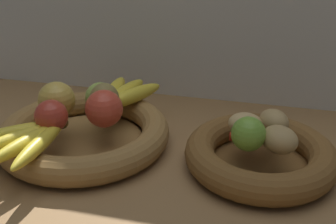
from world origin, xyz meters
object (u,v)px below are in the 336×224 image
Objects in this scene: apple_red_front at (51,116)px; apple_red_right at (104,109)px; fruit_bowl_left at (84,133)px; fruit_bowl_right at (260,155)px; banana_bunch_back at (122,94)px; chili_pepper at (256,136)px; potato_small at (279,139)px; potato_oblong at (245,124)px; lime_near at (248,134)px; banana_bunch_front at (27,138)px; pear_brown at (104,100)px; apple_green_back at (100,97)px; apple_golden_left at (57,100)px; potato_back at (274,122)px.

apple_red_right reaches higher than apple_red_front.
fruit_bowl_left and fruit_bowl_right have the same top height.
fruit_bowl_left is at bearing -112.10° from banana_bunch_back.
fruit_bowl_left is at bearing 166.52° from chili_pepper.
chili_pepper is at bearing 176.06° from fruit_bowl_right.
banana_bunch_back is (4.65, 11.46, 4.72)cm from fruit_bowl_left.
potato_small is (43.16, 2.72, -0.83)cm from apple_red_front.
potato_oblong is 1.05× the size of lime_near.
banana_bunch_front reaches higher than fruit_bowl_left.
fruit_bowl_right is 6.62cm from potato_oblong.
pear_brown is at bearing 42.63° from fruit_bowl_left.
apple_green_back is 7.08cm from banana_bunch_back.
apple_green_back is 18.79cm from banana_bunch_front.
lime_near is at bearing 11.81° from banana_bunch_front.
pear_brown is at bearing 178.60° from potato_oblong.
apple_golden_left is 9.06cm from apple_green_back.
potato_oblong reaches higher than banana_bunch_front.
lime_near reaches higher than fruit_bowl_left.
apple_golden_left is 44.18cm from potato_back.
fruit_bowl_left is at bearing 175.61° from potato_small.
potato_oblong is 0.66× the size of chili_pepper.
chili_pepper is (1.41, 3.74, -2.33)cm from lime_near.
apple_red_front is 0.98× the size of potato_back.
apple_red_front is at bearing 72.71° from banana_bunch_front.
pear_brown is 0.72× the size of chili_pepper.
apple_red_front is 11.75cm from pear_brown.
apple_golden_left is at bearing -162.62° from pear_brown.
apple_green_back is 38.25cm from potato_small.
apple_golden_left reaches higher than apple_red_front.
pear_brown reaches higher than lime_near.
potato_small is (39.42, -3.03, 5.45)cm from fruit_bowl_left.
chili_pepper is at bearing -20.36° from banana_bunch_back.
fruit_bowl_right is at bearing -8.40° from apple_green_back.
fruit_bowl_right is at bearing -17.53° from chili_pepper.
potato_back is 1.05× the size of lime_near.
fruit_bowl_left is 33.47cm from potato_oblong.
potato_oblong is at bearing 138.58° from potato_small.
fruit_bowl_left is 8.34cm from apple_green_back.
banana_bunch_back is (0.99, 8.09, -1.94)cm from pear_brown.
pear_brown reaches higher than fruit_bowl_right.
fruit_bowl_left is 38.88cm from potato_back.
banana_bunch_front is (-5.68, -11.95, 4.42)cm from fruit_bowl_left.
banana_bunch_back reaches higher than fruit_bowl_left.
apple_golden_left is 38.80cm from potato_oblong.
potato_back reaches higher than potato_oblong.
apple_green_back is 1.03× the size of lime_near.
pear_brown is (-32.73, 3.37, 6.64)cm from fruit_bowl_right.
potato_oblong is (29.32, -0.72, -1.62)cm from pear_brown.
apple_red_front reaches higher than banana_bunch_back.
fruit_bowl_right is 35.28cm from apple_green_back.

